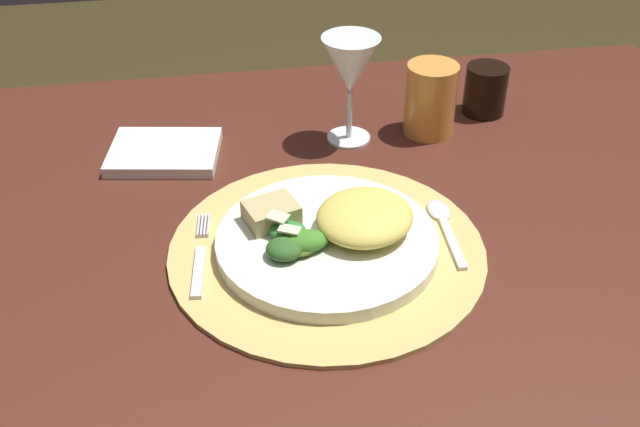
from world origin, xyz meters
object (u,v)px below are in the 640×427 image
at_px(dinner_plate, 327,242).
at_px(dark_tumbler, 485,90).
at_px(fork, 200,257).
at_px(napkin, 164,152).
at_px(wine_glass, 349,68).
at_px(spoon, 443,220).
at_px(amber_tumbler, 430,99).
at_px(dining_table, 374,340).

relative_size(dinner_plate, dark_tumbler, 3.45).
bearing_deg(fork, napkin, 99.57).
height_order(dinner_plate, wine_glass, wine_glass).
height_order(spoon, napkin, napkin).
relative_size(wine_glass, dark_tumbler, 2.08).
relative_size(napkin, wine_glass, 0.96).
distance_m(spoon, amber_tumbler, 0.24).
bearing_deg(napkin, dinner_plate, -52.62).
distance_m(dining_table, fork, 0.32).
bearing_deg(spoon, dining_table, 163.45).
bearing_deg(wine_glass, amber_tumbler, 1.29).
bearing_deg(amber_tumbler, dark_tumbler, 23.83).
relative_size(dinner_plate, amber_tumbler, 2.46).
xyz_separation_m(dining_table, dark_tumbler, (0.22, 0.25, 0.25)).
xyz_separation_m(spoon, dark_tumbler, (0.15, 0.27, 0.03)).
xyz_separation_m(napkin, wine_glass, (0.26, 0.01, 0.10)).
bearing_deg(spoon, dark_tumbler, 61.70).
height_order(wine_glass, dark_tumbler, wine_glass).
relative_size(fork, amber_tumbler, 1.46).
bearing_deg(spoon, napkin, 146.98).
relative_size(amber_tumbler, dark_tumbler, 1.40).
height_order(dining_table, amber_tumbler, amber_tumbler).
distance_m(fork, napkin, 0.25).
distance_m(spoon, wine_glass, 0.26).
height_order(wine_glass, amber_tumbler, wine_glass).
distance_m(spoon, napkin, 0.40).
height_order(dining_table, spoon, spoon).
relative_size(dining_table, dark_tumbler, 15.45).
bearing_deg(dining_table, amber_tumbler, 60.06).
bearing_deg(wine_glass, spoon, -71.78).
height_order(dinner_plate, dark_tumbler, dark_tumbler).
distance_m(dining_table, wine_glass, 0.38).
bearing_deg(napkin, wine_glass, 1.69).
distance_m(fork, dark_tumbler, 0.54).
distance_m(fork, wine_glass, 0.35).
distance_m(dinner_plate, amber_tumbler, 0.33).
bearing_deg(napkin, amber_tumbler, 1.56).
distance_m(wine_glass, dark_tumbler, 0.24).
height_order(napkin, wine_glass, wine_glass).
xyz_separation_m(dinner_plate, napkin, (-0.19, 0.25, -0.01)).
height_order(fork, spoon, spoon).
xyz_separation_m(spoon, napkin, (-0.34, 0.22, -0.00)).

